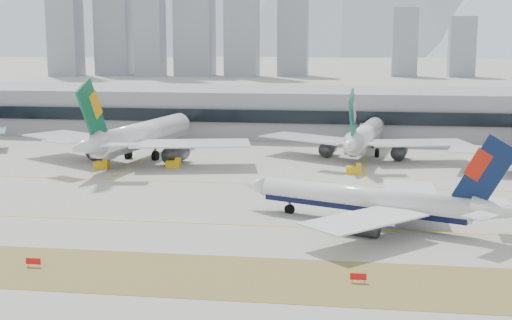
% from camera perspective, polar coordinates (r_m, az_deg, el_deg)
% --- Properties ---
extents(ground, '(3000.00, 3000.00, 0.00)m').
position_cam_1_polar(ground, '(131.26, -5.15, -4.47)').
color(ground, '#A09D95').
rests_on(ground, ground).
extents(taxiing_airliner, '(49.80, 42.07, 17.54)m').
position_cam_1_polar(taxiing_airliner, '(125.33, 9.34, -3.26)').
color(taxiing_airliner, white).
rests_on(taxiing_airliner, ground).
extents(widebody_eva, '(64.83, 64.21, 23.46)m').
position_cam_1_polar(widebody_eva, '(190.58, -9.32, 1.85)').
color(widebody_eva, white).
rests_on(widebody_eva, ground).
extents(widebody_cathay, '(56.52, 55.86, 20.38)m').
position_cam_1_polar(widebody_cathay, '(195.22, 8.65, 1.82)').
color(widebody_cathay, white).
rests_on(widebody_cathay, ground).
extents(terminal, '(280.00, 43.10, 15.00)m').
position_cam_1_polar(terminal, '(241.62, 1.13, 3.96)').
color(terminal, gray).
rests_on(terminal, ground).
extents(hold_sign_left, '(2.20, 0.15, 1.35)m').
position_cam_1_polar(hold_sign_left, '(107.00, -17.39, -7.74)').
color(hold_sign_left, red).
rests_on(hold_sign_left, ground).
extents(hold_sign_right, '(2.20, 0.15, 1.35)m').
position_cam_1_polar(hold_sign_right, '(96.92, 8.18, -9.23)').
color(hold_sign_right, red).
rests_on(hold_sign_right, ground).
extents(gse_b, '(3.55, 2.00, 2.60)m').
position_cam_1_polar(gse_b, '(180.72, -12.18, -0.34)').
color(gse_b, '#F5B40C').
rests_on(gse_b, ground).
extents(gse_extra, '(3.55, 2.00, 2.60)m').
position_cam_1_polar(gse_extra, '(178.83, -6.58, -0.29)').
color(gse_extra, '#F5B40C').
rests_on(gse_extra, ground).
extents(gse_c, '(3.55, 2.00, 2.60)m').
position_cam_1_polar(gse_c, '(171.27, 7.87, -0.77)').
color(gse_c, '#F5B40C').
rests_on(gse_c, ground).
extents(city_skyline, '(342.00, 49.80, 140.00)m').
position_cam_1_polar(city_skyline, '(593.25, -5.15, 11.53)').
color(city_skyline, gray).
rests_on(city_skyline, ground).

